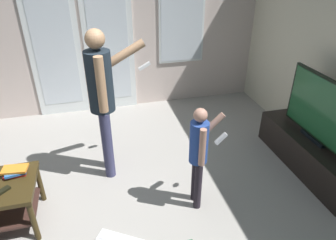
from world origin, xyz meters
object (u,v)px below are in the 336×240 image
Objects in this scene: flat_screen_tv at (321,110)px; tv_remote_black at (0,192)px; person_adult at (103,93)px; loose_keyboard at (121,240)px; tv_stand at (309,154)px; book_stack at (15,171)px; person_child at (199,150)px.

tv_remote_black is (-3.19, -0.17, -0.28)m from flat_screen_tv.
person_adult is 1.42m from loose_keyboard.
tv_stand is 3.39× the size of loose_keyboard.
book_stack reaches higher than loose_keyboard.
loose_keyboard is (-0.80, -0.29, -0.64)m from person_child.
flat_screen_tv is 2.31m from person_adult.
tv_stand is 0.57m from flat_screen_tv.
tv_stand is at bearing -13.14° from person_adult.
tv_stand is at bearing -65.07° from flat_screen_tv.
book_stack is at bearing 178.60° from flat_screen_tv.
tv_remote_black is 0.26m from book_stack.
tv_remote_black is (-3.20, -0.16, 0.28)m from tv_stand.
loose_keyboard is at bearing -64.89° from tv_remote_black.
person_child is (-1.45, -0.22, 0.45)m from tv_stand.
tv_remote_black is (-0.95, -0.69, -0.51)m from person_adult.
tv_stand is at bearing 8.64° from person_child.
book_stack is at bearing 178.54° from tv_stand.
book_stack is (-0.86, 0.59, 0.49)m from loose_keyboard.
person_child is at bearing -171.36° from tv_stand.
book_stack is (-1.66, 0.30, -0.15)m from person_child.
flat_screen_tv is 2.43m from loose_keyboard.
person_child is at bearing -43.16° from person_adult.
book_stack is (-3.11, 0.08, 0.31)m from tv_stand.
person_adult is at bearing 89.50° from loose_keyboard.
tv_stand is 8.81× the size of tv_remote_black.
person_child reaches higher than loose_keyboard.
person_adult is at bearing 166.94° from flat_screen_tv.
loose_keyboard is at bearing -167.19° from tv_stand.
person_adult is 3.70× the size of loose_keyboard.
person_child is at bearing -10.24° from book_stack.
tv_stand is 1.39× the size of person_child.
person_adult is 9.62× the size of tv_remote_black.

